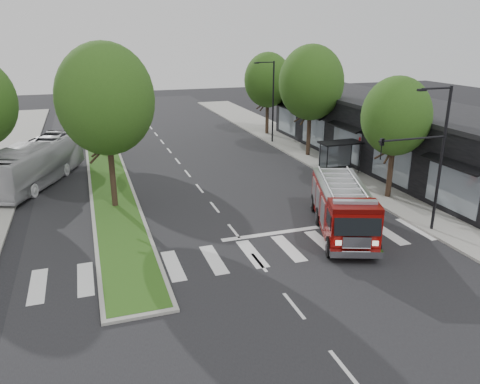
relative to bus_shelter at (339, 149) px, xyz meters
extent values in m
plane|color=black|center=(-11.20, -8.15, -2.04)|extent=(140.00, 140.00, 0.00)
cube|color=gray|center=(1.30, 1.85, -1.96)|extent=(5.00, 80.00, 0.15)
cube|color=gray|center=(-17.20, 9.85, -1.97)|extent=(3.00, 50.00, 0.14)
cube|color=#284614|center=(-17.20, 9.85, -1.89)|extent=(2.60, 49.50, 0.02)
cube|color=black|center=(5.80, 1.85, 0.46)|extent=(8.00, 30.00, 5.00)
cylinder|color=black|center=(-1.40, -0.75, -0.79)|extent=(0.08, 0.08, 2.50)
cylinder|color=black|center=(1.40, -0.75, -0.79)|extent=(0.08, 0.08, 2.50)
cylinder|color=black|center=(-1.40, 0.45, -0.79)|extent=(0.08, 0.08, 2.50)
cylinder|color=black|center=(1.40, 0.45, -0.79)|extent=(0.08, 0.08, 2.50)
cube|color=black|center=(0.00, -0.15, 0.51)|extent=(3.20, 1.60, 0.12)
cube|color=#8C99A5|center=(0.00, 0.55, -0.74)|extent=(2.80, 0.04, 1.80)
cube|color=black|center=(0.00, -0.15, -1.49)|extent=(2.40, 0.40, 0.08)
cylinder|color=black|center=(0.30, -6.15, -0.17)|extent=(0.36, 0.36, 3.74)
ellipsoid|color=#18360E|center=(0.30, -6.15, 3.49)|extent=(4.40, 4.40, 5.06)
cylinder|color=black|center=(0.30, 5.85, 0.16)|extent=(0.36, 0.36, 4.40)
ellipsoid|color=#18360E|center=(0.30, 5.85, 4.46)|extent=(5.60, 5.60, 6.44)
cylinder|color=black|center=(0.30, 15.85, -0.06)|extent=(0.36, 0.36, 3.96)
ellipsoid|color=#18360E|center=(0.30, 15.85, 3.81)|extent=(5.00, 5.00, 5.75)
cylinder|color=black|center=(-17.20, -2.15, 0.27)|extent=(0.36, 0.36, 4.62)
ellipsoid|color=#18360E|center=(-17.20, -2.15, 4.79)|extent=(5.80, 5.80, 6.67)
cylinder|color=black|center=(-17.20, 11.85, 0.16)|extent=(0.36, 0.36, 4.40)
ellipsoid|color=#18360E|center=(-17.20, 11.85, 4.46)|extent=(5.60, 5.60, 6.44)
cylinder|color=black|center=(-0.70, -11.65, 1.96)|extent=(0.16, 0.16, 8.00)
cylinder|color=black|center=(-1.60, -11.65, 5.86)|extent=(1.80, 0.10, 0.10)
cube|color=black|center=(-2.50, -11.65, 5.81)|extent=(0.45, 0.20, 0.12)
cylinder|color=black|center=(-2.70, -11.65, 3.36)|extent=(4.00, 0.10, 0.10)
imported|color=black|center=(-4.50, -11.65, 2.96)|extent=(0.18, 0.22, 1.10)
cylinder|color=black|center=(-0.70, 11.85, 1.96)|extent=(0.16, 0.16, 8.00)
cylinder|color=black|center=(-1.60, 11.85, 5.86)|extent=(1.80, 0.10, 0.10)
cube|color=black|center=(-2.50, 11.85, 5.81)|extent=(0.45, 0.20, 0.12)
cube|color=#4F0504|center=(-5.48, -9.97, -1.56)|extent=(5.05, 8.43, 0.24)
cube|color=maroon|center=(-5.22, -9.24, -0.55)|extent=(4.38, 6.62, 1.93)
cube|color=maroon|center=(-6.51, -12.77, -0.55)|extent=(2.86, 2.46, 2.02)
cube|color=#B2B2B7|center=(-5.22, -9.24, 0.47)|extent=(4.38, 6.62, 0.12)
cylinder|color=#B2B2B7|center=(-6.03, -8.94, 0.66)|extent=(2.08, 5.46, 0.10)
cylinder|color=#B2B2B7|center=(-4.40, -9.54, 0.66)|extent=(2.08, 5.46, 0.10)
cube|color=silver|center=(-6.89, -13.81, -1.46)|extent=(2.47, 1.18, 0.34)
cube|color=#8C99A5|center=(-6.51, -12.77, 0.75)|extent=(2.11, 1.05, 0.17)
cylinder|color=black|center=(-7.65, -12.66, -1.51)|extent=(0.68, 1.11, 1.06)
cylinder|color=black|center=(-5.57, -13.42, -1.51)|extent=(0.68, 1.11, 1.06)
cylinder|color=black|center=(-6.26, -8.86, -1.51)|extent=(0.68, 1.11, 1.06)
cylinder|color=black|center=(-4.18, -9.62, -1.51)|extent=(0.68, 1.11, 1.06)
cylinder|color=black|center=(-5.46, -6.69, -1.51)|extent=(0.68, 1.11, 1.06)
cylinder|color=black|center=(-3.38, -7.45, -1.51)|extent=(0.68, 1.11, 1.06)
imported|color=#B1B1B5|center=(-22.19, 4.70, -0.48)|extent=(6.73, 11.37, 3.13)
camera|label=1|loc=(-18.51, -31.10, 8.46)|focal=35.00mm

